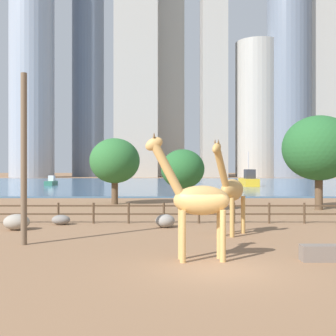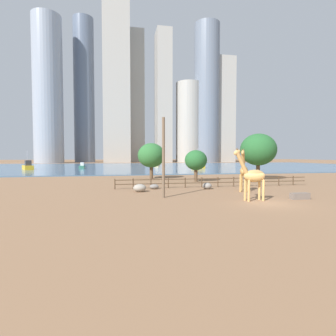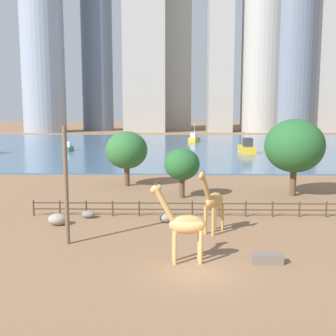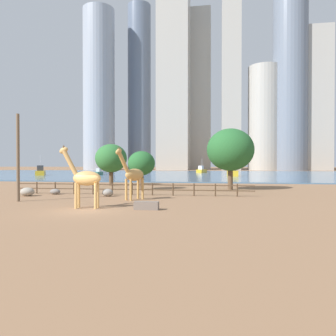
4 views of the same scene
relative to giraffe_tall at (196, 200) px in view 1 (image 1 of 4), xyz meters
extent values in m
plane|color=#8C6647|center=(0.63, 78.58, -2.28)|extent=(400.00, 400.00, 0.00)
cube|color=#476B8C|center=(0.63, 75.58, -2.18)|extent=(180.00, 86.00, 0.20)
cylinder|color=tan|center=(-0.53, -0.34, -1.31)|extent=(0.24, 0.24, 1.93)
cylinder|color=tan|center=(-0.58, 0.25, -1.31)|extent=(0.24, 0.24, 1.93)
cylinder|color=tan|center=(0.96, -0.22, -1.31)|extent=(0.24, 0.24, 1.93)
cylinder|color=tan|center=(0.91, 0.37, -1.31)|extent=(0.24, 0.24, 1.93)
ellipsoid|color=tan|center=(0.19, 0.02, -0.01)|extent=(2.20, 1.03, 1.12)
cylinder|color=tan|center=(-1.10, -0.09, 1.16)|extent=(1.32, 0.45, 2.05)
ellipsoid|color=tan|center=(-1.59, -0.13, 2.10)|extent=(0.84, 0.41, 0.72)
cone|color=brown|center=(-1.59, -0.22, 2.43)|extent=(0.11, 0.11, 0.20)
cone|color=brown|center=(-1.60, -0.05, 2.43)|extent=(0.11, 0.11, 0.20)
cylinder|color=tan|center=(2.14, 5.34, -1.29)|extent=(0.31, 0.31, 1.98)
cylinder|color=tan|center=(1.62, 5.65, -1.29)|extent=(0.31, 0.31, 1.98)
cylinder|color=tan|center=(2.94, 6.65, -1.29)|extent=(0.31, 0.31, 1.98)
cylinder|color=tan|center=(2.41, 6.97, -1.29)|extent=(0.31, 0.31, 1.98)
ellipsoid|color=tan|center=(2.28, 6.15, 0.05)|extent=(1.88, 2.33, 1.15)
cylinder|color=tan|center=(1.57, 4.97, 1.22)|extent=(1.04, 1.40, 2.06)
ellipsoid|color=tan|center=(1.28, 4.49, 2.16)|extent=(0.74, 0.91, 0.76)
cone|color=brown|center=(1.35, 4.45, 2.50)|extent=(0.14, 0.14, 0.21)
cone|color=brown|center=(1.20, 4.54, 2.50)|extent=(0.14, 0.14, 0.21)
cylinder|color=brown|center=(-7.61, 3.27, 1.62)|extent=(0.28, 0.28, 7.80)
ellipsoid|color=gray|center=(-9.57, 7.79, -1.83)|extent=(1.46, 1.19, 0.89)
ellipsoid|color=gray|center=(-7.63, 9.95, -1.97)|extent=(1.12, 0.80, 0.60)
ellipsoid|color=gray|center=(-1.24, 8.77, -1.89)|extent=(1.13, 1.03, 0.77)
cube|color=#72665B|center=(4.80, -0.08, -1.98)|extent=(1.80, 0.60, 0.60)
cylinder|color=#4C3826|center=(-10.17, 10.58, -1.63)|extent=(0.14, 0.14, 1.30)
cylinder|color=#4C3826|center=(-7.96, 10.58, -1.63)|extent=(0.14, 0.14, 1.30)
cylinder|color=#4C3826|center=(-5.75, 10.58, -1.63)|extent=(0.14, 0.14, 1.30)
cylinder|color=#4C3826|center=(-3.55, 10.58, -1.63)|extent=(0.14, 0.14, 1.30)
cylinder|color=#4C3826|center=(-1.34, 10.58, -1.63)|extent=(0.14, 0.14, 1.30)
cylinder|color=#4C3826|center=(0.86, 10.58, -1.63)|extent=(0.14, 0.14, 1.30)
cylinder|color=#4C3826|center=(3.07, 10.58, -1.63)|extent=(0.14, 0.14, 1.30)
cylinder|color=#4C3826|center=(5.28, 10.58, -1.63)|extent=(0.14, 0.14, 1.30)
cylinder|color=#4C3826|center=(7.48, 10.58, -1.63)|extent=(0.14, 0.14, 1.30)
cube|color=#4C3826|center=(0.63, 10.58, -1.17)|extent=(26.10, 0.08, 0.10)
cube|color=#4C3826|center=(0.63, 10.58, -1.69)|extent=(26.10, 0.08, 0.10)
cylinder|color=brown|center=(11.51, 19.26, -0.91)|extent=(0.64, 0.64, 2.74)
ellipsoid|color=#26602D|center=(11.51, 19.26, 2.87)|extent=(6.02, 6.02, 5.42)
cylinder|color=brown|center=(-6.18, 24.50, -1.15)|extent=(0.63, 0.63, 2.25)
ellipsoid|color=#2D6B33|center=(-6.18, 24.50, 1.90)|extent=(4.80, 4.80, 4.32)
cylinder|color=brown|center=(0.10, 18.04, -1.28)|extent=(0.56, 0.56, 1.99)
ellipsoid|color=#26602D|center=(0.10, 18.04, 1.13)|extent=(3.52, 3.52, 3.17)
cube|color=gold|center=(13.44, 59.79, -1.39)|extent=(2.59, 6.92, 1.38)
cube|color=#333338|center=(13.45, 58.93, 0.13)|extent=(1.69, 2.50, 1.65)
cylinder|color=silver|center=(13.43, 60.13, 1.71)|extent=(0.12, 0.12, 4.82)
cube|color=gold|center=(4.29, 89.14, -1.53)|extent=(3.48, 5.75, 1.08)
cube|color=silver|center=(4.09, 88.49, -0.34)|extent=(1.82, 2.25, 1.30)
cylinder|color=silver|center=(4.37, 89.40, 0.90)|extent=(0.15, 0.15, 3.79)
cube|color=#337259|center=(-23.14, 63.46, -1.66)|extent=(1.53, 4.19, 0.84)
cube|color=silver|center=(-23.15, 63.98, -0.74)|extent=(1.01, 1.51, 1.00)
cylinder|color=#ADA89E|center=(32.34, 141.54, 22.90)|extent=(16.22, 16.22, 50.34)
cube|color=#B7B2A8|center=(-1.95, 160.49, 42.13)|extent=(15.14, 10.04, 88.81)
cube|color=#ADA89E|center=(54.84, 141.29, 31.66)|extent=(15.28, 9.45, 67.87)
cube|color=#ADA89E|center=(-12.74, 142.14, 50.21)|extent=(15.90, 13.66, 104.96)
cylinder|color=slate|center=(-32.87, 151.27, 42.39)|extent=(12.50, 12.50, 89.34)
cylinder|color=#939EAD|center=(-50.96, 138.07, 38.93)|extent=(16.12, 16.12, 82.41)
cylinder|color=slate|center=(43.57, 139.26, 41.17)|extent=(15.94, 15.94, 86.90)
cube|color=#ADA89E|center=(16.13, 143.32, 38.70)|extent=(9.23, 14.47, 81.96)
camera|label=1|loc=(-1.07, -15.78, 1.21)|focal=45.00mm
camera|label=2|loc=(-11.89, -21.75, 1.79)|focal=28.00mm
camera|label=3|loc=(-0.44, -23.45, 6.57)|focal=45.00mm
camera|label=4|loc=(10.00, -23.40, 1.12)|focal=35.00mm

